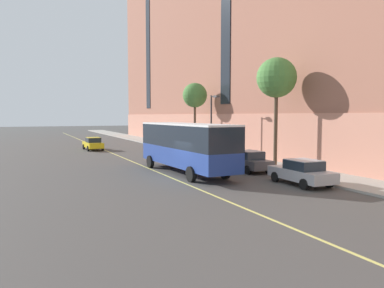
{
  "coord_description": "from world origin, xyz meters",
  "views": [
    {
      "loc": [
        -10.17,
        -22.63,
        4.24
      ],
      "look_at": [
        2.99,
        6.2,
        1.8
      ],
      "focal_mm": 35.0,
      "sensor_mm": 36.0,
      "label": 1
    }
  ],
  "objects_px": {
    "parked_car_navy_4": "(176,146)",
    "city_bus": "(186,144)",
    "street_tree_far_uptown": "(195,96)",
    "street_lamp": "(212,118)",
    "taxi_cab": "(93,144)",
    "street_tree_mid_block": "(277,78)",
    "parked_car_darkgray_1": "(247,161)",
    "parked_car_red_2": "(201,152)",
    "parked_car_silver_3": "(302,172)"
  },
  "relations": [
    {
      "from": "parked_car_darkgray_1",
      "to": "street_lamp",
      "type": "bearing_deg",
      "value": 79.32
    },
    {
      "from": "parked_car_darkgray_1",
      "to": "parked_car_red_2",
      "type": "height_order",
      "value": "same"
    },
    {
      "from": "parked_car_darkgray_1",
      "to": "parked_car_red_2",
      "type": "xyz_separation_m",
      "value": [
        -0.22,
        7.54,
        -0.0
      ]
    },
    {
      "from": "street_tree_mid_block",
      "to": "street_lamp",
      "type": "height_order",
      "value": "street_tree_mid_block"
    },
    {
      "from": "city_bus",
      "to": "street_tree_far_uptown",
      "type": "xyz_separation_m",
      "value": [
        7.57,
        14.67,
        4.38
      ]
    },
    {
      "from": "taxi_cab",
      "to": "street_tree_mid_block",
      "type": "distance_m",
      "value": 25.3
    },
    {
      "from": "city_bus",
      "to": "street_tree_far_uptown",
      "type": "height_order",
      "value": "street_tree_far_uptown"
    },
    {
      "from": "parked_car_red_2",
      "to": "street_tree_mid_block",
      "type": "bearing_deg",
      "value": -66.81
    },
    {
      "from": "parked_car_silver_3",
      "to": "parked_car_navy_4",
      "type": "distance_m",
      "value": 20.74
    },
    {
      "from": "city_bus",
      "to": "parked_car_red_2",
      "type": "height_order",
      "value": "city_bus"
    },
    {
      "from": "parked_car_darkgray_1",
      "to": "taxi_cab",
      "type": "relative_size",
      "value": 0.97
    },
    {
      "from": "parked_car_navy_4",
      "to": "taxi_cab",
      "type": "distance_m",
      "value": 11.05
    },
    {
      "from": "city_bus",
      "to": "parked_car_silver_3",
      "type": "relative_size",
      "value": 2.51
    },
    {
      "from": "street_tree_far_uptown",
      "to": "parked_car_darkgray_1",
      "type": "bearing_deg",
      "value": -100.35
    },
    {
      "from": "parked_car_navy_4",
      "to": "street_tree_mid_block",
      "type": "height_order",
      "value": "street_tree_mid_block"
    },
    {
      "from": "city_bus",
      "to": "parked_car_navy_4",
      "type": "bearing_deg",
      "value": 70.73
    },
    {
      "from": "parked_car_silver_3",
      "to": "street_tree_mid_block",
      "type": "bearing_deg",
      "value": 65.71
    },
    {
      "from": "parked_car_darkgray_1",
      "to": "street_lamp",
      "type": "height_order",
      "value": "street_lamp"
    },
    {
      "from": "parked_car_red_2",
      "to": "parked_car_silver_3",
      "type": "height_order",
      "value": "same"
    },
    {
      "from": "street_tree_mid_block",
      "to": "street_lamp",
      "type": "distance_m",
      "value": 9.29
    },
    {
      "from": "city_bus",
      "to": "street_tree_far_uptown",
      "type": "relative_size",
      "value": 1.46
    },
    {
      "from": "parked_car_darkgray_1",
      "to": "street_tree_mid_block",
      "type": "distance_m",
      "value": 6.97
    },
    {
      "from": "street_tree_mid_block",
      "to": "street_lamp",
      "type": "relative_size",
      "value": 1.42
    },
    {
      "from": "street_tree_far_uptown",
      "to": "street_lamp",
      "type": "xyz_separation_m",
      "value": [
        -1.15,
        -6.61,
        -2.57
      ]
    },
    {
      "from": "taxi_cab",
      "to": "street_tree_mid_block",
      "type": "height_order",
      "value": "street_tree_mid_block"
    },
    {
      "from": "taxi_cab",
      "to": "parked_car_silver_3",
      "type": "bearing_deg",
      "value": -75.16
    },
    {
      "from": "city_bus",
      "to": "street_lamp",
      "type": "bearing_deg",
      "value": 51.46
    },
    {
      "from": "parked_car_darkgray_1",
      "to": "city_bus",
      "type": "bearing_deg",
      "value": 168.59
    },
    {
      "from": "city_bus",
      "to": "street_lamp",
      "type": "xyz_separation_m",
      "value": [
        6.42,
        8.06,
        1.81
      ]
    },
    {
      "from": "parked_car_red_2",
      "to": "taxi_cab",
      "type": "relative_size",
      "value": 0.89
    },
    {
      "from": "street_tree_far_uptown",
      "to": "street_lamp",
      "type": "bearing_deg",
      "value": -99.9
    },
    {
      "from": "city_bus",
      "to": "street_tree_mid_block",
      "type": "distance_m",
      "value": 9.1
    },
    {
      "from": "city_bus",
      "to": "parked_car_red_2",
      "type": "xyz_separation_m",
      "value": [
        4.5,
        6.59,
        -1.34
      ]
    },
    {
      "from": "city_bus",
      "to": "street_lamp",
      "type": "height_order",
      "value": "street_lamp"
    },
    {
      "from": "parked_car_navy_4",
      "to": "street_lamp",
      "type": "height_order",
      "value": "street_lamp"
    },
    {
      "from": "parked_car_navy_4",
      "to": "street_tree_far_uptown",
      "type": "height_order",
      "value": "street_tree_far_uptown"
    },
    {
      "from": "street_lamp",
      "to": "street_tree_far_uptown",
      "type": "bearing_deg",
      "value": 80.1
    },
    {
      "from": "parked_car_red_2",
      "to": "street_lamp",
      "type": "height_order",
      "value": "street_lamp"
    },
    {
      "from": "parked_car_darkgray_1",
      "to": "street_tree_mid_block",
      "type": "bearing_deg",
      "value": 7.27
    },
    {
      "from": "parked_car_darkgray_1",
      "to": "street_tree_far_uptown",
      "type": "distance_m",
      "value": 16.88
    },
    {
      "from": "street_tree_mid_block",
      "to": "parked_car_navy_4",
      "type": "bearing_deg",
      "value": 101.21
    },
    {
      "from": "parked_car_red_2",
      "to": "parked_car_navy_4",
      "type": "distance_m",
      "value": 7.03
    },
    {
      "from": "parked_car_red_2",
      "to": "street_tree_mid_block",
      "type": "xyz_separation_m",
      "value": [
        3.07,
        -7.18,
        6.35
      ]
    },
    {
      "from": "parked_car_darkgray_1",
      "to": "taxi_cab",
      "type": "height_order",
      "value": "same"
    },
    {
      "from": "street_tree_mid_block",
      "to": "street_tree_far_uptown",
      "type": "bearing_deg",
      "value": 90.0
    },
    {
      "from": "parked_car_navy_4",
      "to": "city_bus",
      "type": "bearing_deg",
      "value": -109.27
    },
    {
      "from": "parked_car_darkgray_1",
      "to": "street_tree_far_uptown",
      "type": "height_order",
      "value": "street_tree_far_uptown"
    },
    {
      "from": "taxi_cab",
      "to": "street_tree_far_uptown",
      "type": "xyz_separation_m",
      "value": [
        10.54,
        -6.85,
        5.71
      ]
    },
    {
      "from": "city_bus",
      "to": "street_lamp",
      "type": "relative_size",
      "value": 1.88
    },
    {
      "from": "taxi_cab",
      "to": "parked_car_navy_4",
      "type": "bearing_deg",
      "value": -45.64
    }
  ]
}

